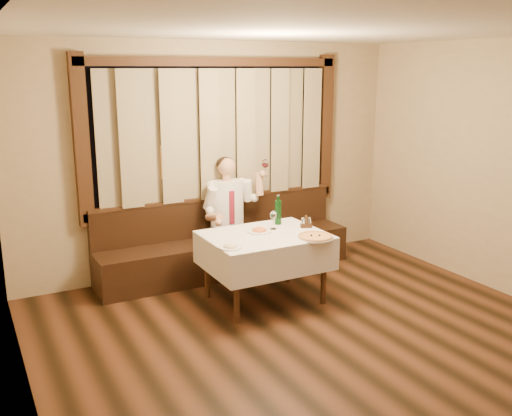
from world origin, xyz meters
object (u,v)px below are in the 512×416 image
banquette (225,248)px  cruet_caddy (306,223)px  seated_man (230,208)px  pasta_red (259,229)px  dining_table (265,244)px  pizza (315,237)px  pasta_cream (230,245)px  green_bottle (278,212)px

banquette → cruet_caddy: bearing=-62.4°
seated_man → pasta_red: bearing=-93.5°
dining_table → pizza: size_ratio=3.34×
pasta_cream → seated_man: bearing=64.6°
pizza → seated_man: size_ratio=0.26×
banquette → green_bottle: size_ratio=9.40×
banquette → pasta_cream: size_ratio=13.66×
green_bottle → cruet_caddy: 0.35m
cruet_caddy → green_bottle: bearing=146.8°
banquette → dining_table: 1.08m
dining_table → seated_man: 0.95m
cruet_caddy → seated_man: size_ratio=0.10×
pasta_cream → cruet_caddy: cruet_caddy is taller
banquette → pizza: 1.53m
cruet_caddy → banquette: bearing=136.6°
seated_man → banquette: bearing=112.4°
banquette → pizza: (0.39, -1.40, 0.46)m
green_bottle → cruet_caddy: bearing=-52.2°
dining_table → pasta_cream: 0.61m
pizza → cruet_caddy: 0.42m
banquette → seated_man: bearing=-67.6°
green_bottle → cruet_caddy: size_ratio=2.48×
seated_man → cruet_caddy: bearing=-61.9°
banquette → cruet_caddy: size_ratio=23.26×
cruet_caddy → seated_man: seated_man is taller
green_bottle → cruet_caddy: (0.21, -0.27, -0.10)m
banquette → pasta_cream: bearing=-112.4°
pasta_cream → seated_man: (0.57, 1.19, 0.05)m
dining_table → green_bottle: size_ratio=3.73×
banquette → cruet_caddy: (0.53, -1.01, 0.49)m
pizza → seated_man: (-0.35, 1.31, 0.06)m
pasta_cream → cruet_caddy: 1.09m
dining_table → pasta_red: (-0.01, 0.10, 0.14)m
banquette → pasta_cream: (-0.53, -1.28, 0.48)m
pasta_red → pasta_cream: (-0.52, -0.36, -0.00)m
pizza → cruet_caddy: bearing=70.4°
pasta_cream → seated_man: seated_man is taller
cruet_caddy → dining_table: bearing=-159.9°
cruet_caddy → seated_man: (-0.49, 0.92, 0.03)m
seated_man → pasta_cream: bearing=-115.4°
pasta_red → green_bottle: (0.34, 0.18, 0.11)m
pizza → cruet_caddy: size_ratio=2.76×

